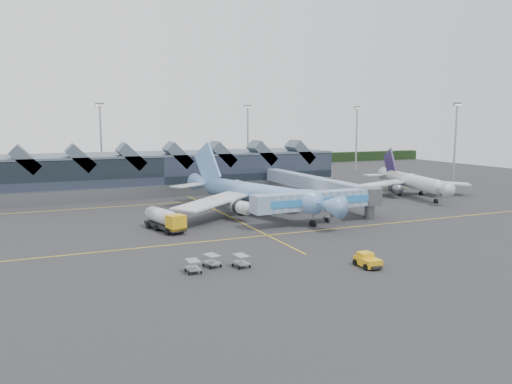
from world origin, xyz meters
name	(u,v)px	position (x,y,z in m)	size (l,w,h in m)	color
ground	(247,225)	(0.00, 0.00, 0.00)	(260.00, 260.00, 0.00)	#262628
taxi_stripes	(227,215)	(0.00, 10.00, 0.01)	(120.00, 60.00, 0.01)	gold
tree_line_far	(133,164)	(0.00, 110.00, 2.00)	(260.00, 4.00, 4.00)	black
terminal	(155,172)	(-5.07, 47.35, 4.88)	(90.00, 22.25, 12.52)	black
light_masts	(232,138)	(21.00, 62.80, 12.49)	(132.40, 42.56, 22.45)	#97989F
main_airliner	(254,193)	(5.33, 9.73, 3.94)	(34.80, 40.91, 13.39)	#6EA5E0
regional_jet	(411,181)	(48.38, 16.63, 3.43)	(28.10, 31.21, 10.80)	silver
jet_bridge	(327,200)	(13.60, -3.07, 3.85)	(25.15, 4.38, 5.60)	#6887AD
fuel_truck	(164,218)	(-13.61, 1.91, 1.90)	(4.95, 10.12, 3.39)	black
pushback_tug	(367,261)	(4.04, -27.79, 0.74)	(2.44, 3.77, 1.64)	gold
baggage_carts	(216,262)	(-12.89, -21.48, 0.84)	(7.38, 3.84, 1.49)	#989AA0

